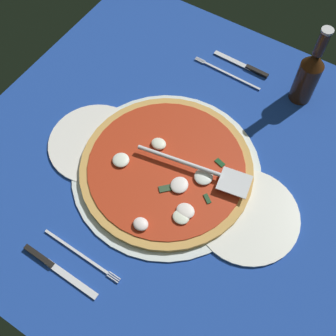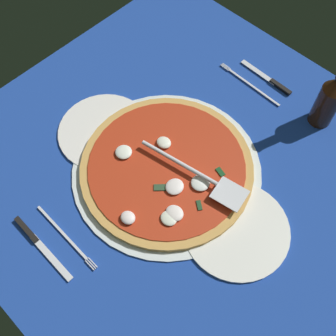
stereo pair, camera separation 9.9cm
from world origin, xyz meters
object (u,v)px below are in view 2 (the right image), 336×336
at_px(pizza_server, 199,174).
at_px(place_setting_far, 52,240).
at_px(pizza, 168,169).
at_px(beer_bottle, 330,98).
at_px(place_setting_near, 260,83).
at_px(dinner_plate_right, 104,131).
at_px(dinner_plate_left, 236,230).

xyz_separation_m(pizza_server, place_setting_far, (0.14, 0.33, -0.04)).
xyz_separation_m(pizza, beer_bottle, (-0.18, -0.39, 0.07)).
bearing_deg(pizza, place_setting_near, -88.29).
bearing_deg(pizza_server, dinner_plate_right, -178.27).
height_order(dinner_plate_left, dinner_plate_right, same).
distance_m(place_setting_far, beer_bottle, 0.74).
relative_size(dinner_plate_left, pizza_server, 0.85).
bearing_deg(beer_bottle, pizza_server, 73.74).
distance_m(dinner_plate_left, dinner_plate_right, 0.42).
relative_size(dinner_plate_left, pizza, 0.57).
distance_m(pizza_server, place_setting_far, 0.36).
height_order(dinner_plate_right, place_setting_near, place_setting_near).
bearing_deg(pizza_server, place_setting_far, -122.49).
bearing_deg(dinner_plate_right, pizza, -171.93).
height_order(dinner_plate_left, place_setting_near, place_setting_near).
relative_size(pizza_server, beer_bottle, 1.20).
distance_m(pizza, beer_bottle, 0.43).
relative_size(place_setting_near, place_setting_far, 0.99).
bearing_deg(pizza, place_setting_far, 78.11).
xyz_separation_m(dinner_plate_right, place_setting_near, (-0.19, -0.41, -0.00)).
relative_size(pizza, beer_bottle, 1.78).
height_order(dinner_plate_left, pizza, pizza).
distance_m(pizza_server, place_setting_near, 0.36).
height_order(dinner_plate_right, place_setting_far, place_setting_far).
bearing_deg(pizza_server, pizza, -167.53).
relative_size(dinner_plate_left, place_setting_far, 1.08).
height_order(dinner_plate_left, pizza_server, pizza_server).
distance_m(dinner_plate_left, beer_bottle, 0.40).
xyz_separation_m(pizza_server, place_setting_near, (0.08, -0.35, -0.04)).
relative_size(dinner_plate_right, beer_bottle, 1.00).
bearing_deg(place_setting_far, pizza_server, 68.89).
distance_m(dinner_plate_left, place_setting_far, 0.41).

